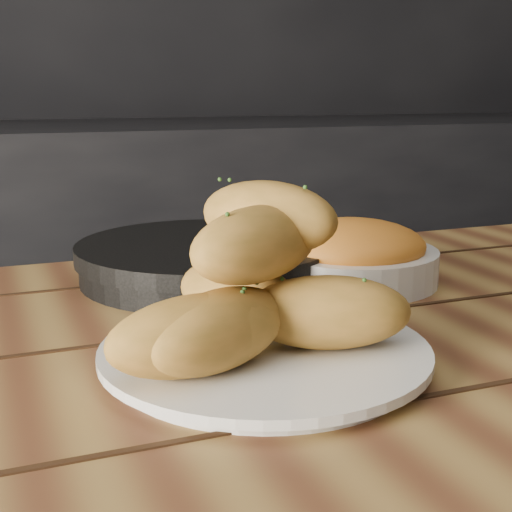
{
  "coord_description": "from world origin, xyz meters",
  "views": [
    {
      "loc": [
        -0.16,
        0.09,
        0.98
      ],
      "look_at": [
        0.05,
        0.63,
        0.84
      ],
      "focal_mm": 50.0,
      "sensor_mm": 36.0,
      "label": 1
    }
  ],
  "objects_px": {
    "bread_rolls": "(252,289)",
    "bowl": "(352,255)",
    "table": "(249,480)",
    "skillet": "(207,259)",
    "plate": "(265,355)"
  },
  "relations": [
    {
      "from": "bread_rolls",
      "to": "bowl",
      "type": "relative_size",
      "value": 1.31
    },
    {
      "from": "table",
      "to": "bowl",
      "type": "distance_m",
      "value": 0.33
    },
    {
      "from": "bread_rolls",
      "to": "skillet",
      "type": "height_order",
      "value": "bread_rolls"
    },
    {
      "from": "plate",
      "to": "bread_rolls",
      "type": "height_order",
      "value": "bread_rolls"
    },
    {
      "from": "plate",
      "to": "table",
      "type": "bearing_deg",
      "value": -171.46
    },
    {
      "from": "table",
      "to": "plate",
      "type": "height_order",
      "value": "plate"
    },
    {
      "from": "table",
      "to": "plate",
      "type": "distance_m",
      "value": 0.11
    },
    {
      "from": "table",
      "to": "plate",
      "type": "xyz_separation_m",
      "value": [
        0.02,
        0.0,
        0.11
      ]
    },
    {
      "from": "plate",
      "to": "bread_rolls",
      "type": "bearing_deg",
      "value": -163.01
    },
    {
      "from": "table",
      "to": "bowl",
      "type": "bearing_deg",
      "value": 44.91
    },
    {
      "from": "plate",
      "to": "bread_rolls",
      "type": "distance_m",
      "value": 0.06
    },
    {
      "from": "bowl",
      "to": "skillet",
      "type": "bearing_deg",
      "value": 153.31
    },
    {
      "from": "table",
      "to": "plate",
      "type": "bearing_deg",
      "value": 8.54
    },
    {
      "from": "plate",
      "to": "skillet",
      "type": "distance_m",
      "value": 0.29
    },
    {
      "from": "bread_rolls",
      "to": "skillet",
      "type": "bearing_deg",
      "value": 79.44
    }
  ]
}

